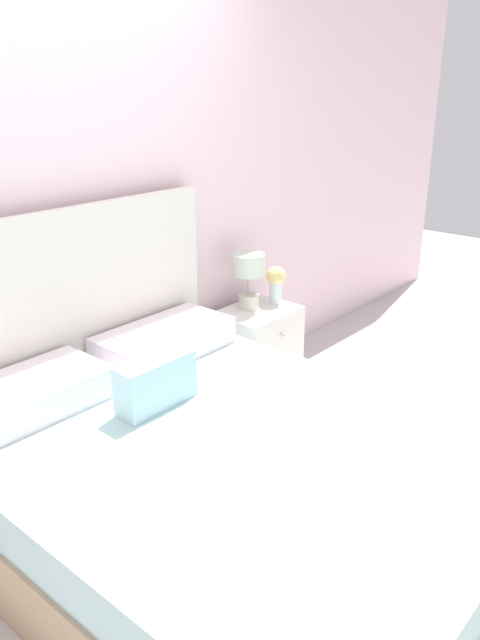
% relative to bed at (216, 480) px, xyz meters
% --- Properties ---
extents(ground_plane, '(12.00, 12.00, 0.00)m').
position_rel_bed_xyz_m(ground_plane, '(0.00, 0.97, -0.29)').
color(ground_plane, '#BCB7B2').
extents(wall_back, '(8.00, 0.06, 2.60)m').
position_rel_bed_xyz_m(wall_back, '(0.00, 1.04, 1.01)').
color(wall_back, silver).
rests_on(wall_back, ground_plane).
extents(bed, '(1.70, 2.12, 1.29)m').
position_rel_bed_xyz_m(bed, '(0.00, 0.00, 0.00)').
color(bed, tan).
rests_on(bed, ground_plane).
extents(nightstand, '(0.48, 0.39, 0.51)m').
position_rel_bed_xyz_m(nightstand, '(1.21, 0.77, -0.03)').
color(nightstand, white).
rests_on(nightstand, ground_plane).
extents(table_lamp, '(0.20, 0.20, 0.34)m').
position_rel_bed_xyz_m(table_lamp, '(1.19, 0.83, 0.45)').
color(table_lamp, beige).
rests_on(table_lamp, nightstand).
extents(flower_vase, '(0.12, 0.12, 0.24)m').
position_rel_bed_xyz_m(flower_vase, '(1.38, 0.76, 0.37)').
color(flower_vase, silver).
rests_on(flower_vase, nightstand).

